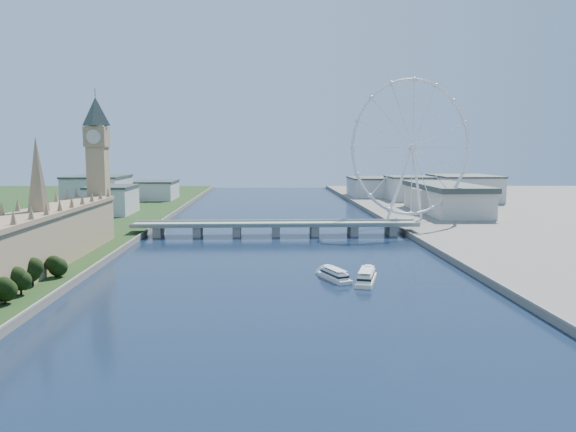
{
  "coord_description": "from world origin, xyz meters",
  "views": [
    {
      "loc": [
        -7.81,
        -130.6,
        65.1
      ],
      "look_at": [
        5.86,
        210.0,
        25.5
      ],
      "focal_mm": 35.0,
      "sensor_mm": 36.0,
      "label": 1
    }
  ],
  "objects": [
    {
      "name": "parliament_range",
      "position": [
        -128.0,
        170.0,
        18.48
      ],
      "size": [
        24.0,
        200.0,
        70.0
      ],
      "color": "tan",
      "rests_on": "ground"
    },
    {
      "name": "big_ben",
      "position": [
        -128.0,
        278.0,
        66.57
      ],
      "size": [
        20.02,
        20.02,
        110.0
      ],
      "color": "tan",
      "rests_on": "ground"
    },
    {
      "name": "london_eye",
      "position": [
        119.98,
        355.08,
        67.52
      ],
      "size": [
        113.6,
        39.12,
        124.3
      ],
      "color": "silver",
      "rests_on": "ground"
    },
    {
      "name": "county_hall",
      "position": [
        175.0,
        430.0,
        0.0
      ],
      "size": [
        54.0,
        144.0,
        35.0
      ],
      "primitive_type": null,
      "color": "beige",
      "rests_on": "ground"
    },
    {
      "name": "tour_boat_far",
      "position": [
        42.07,
        140.82,
        0.0
      ],
      "size": [
        16.72,
        33.04,
        7.1
      ],
      "primitive_type": null,
      "rotation": [
        0.0,
        0.0,
        -0.28
      ],
      "color": "#F1EAC8",
      "rests_on": "ground"
    },
    {
      "name": "westminster_bridge",
      "position": [
        0.0,
        300.0,
        6.63
      ],
      "size": [
        220.0,
        22.0,
        9.5
      ],
      "color": "gray",
      "rests_on": "ground"
    },
    {
      "name": "city_skyline",
      "position": [
        39.22,
        560.08,
        16.96
      ],
      "size": [
        505.0,
        280.0,
        32.0
      ],
      "color": "beige",
      "rests_on": "ground"
    },
    {
      "name": "ground",
      "position": [
        0.0,
        0.0,
        0.0
      ],
      "size": [
        2000.0,
        2000.0,
        0.0
      ],
      "primitive_type": "plane",
      "color": "#172C42",
      "rests_on": "ground"
    },
    {
      "name": "tour_boat_near",
      "position": [
        26.96,
        147.35,
        0.0
      ],
      "size": [
        17.0,
        29.48,
        6.34
      ],
      "primitive_type": null,
      "rotation": [
        0.0,
        0.0,
        0.36
      ],
      "color": "silver",
      "rests_on": "ground"
    }
  ]
}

